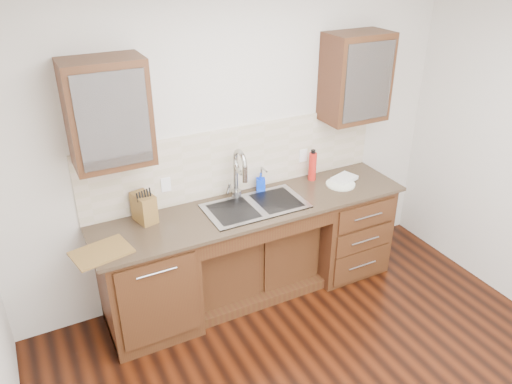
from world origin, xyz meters
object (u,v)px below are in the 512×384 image
water_bottle (312,167)px  cutting_board (101,252)px  plate (340,184)px  soap_bottle (261,182)px  knife_block (144,208)px

water_bottle → cutting_board: 2.00m
water_bottle → plate: water_bottle is taller
water_bottle → cutting_board: water_bottle is taller
soap_bottle → cutting_board: (-1.45, -0.35, -0.07)m
water_bottle → plate: bearing=-50.8°
soap_bottle → plate: (0.69, -0.23, -0.08)m
water_bottle → cutting_board: bearing=-170.6°
water_bottle → knife_block: water_bottle is taller
water_bottle → knife_block: bearing=-179.2°
water_bottle → plate: 0.30m
water_bottle → knife_block: (-1.56, -0.02, -0.02)m
plate → knife_block: 1.75m
knife_block → cutting_board: (-0.40, -0.30, -0.11)m
cutting_board → knife_block: bearing=36.8°
plate → knife_block: knife_block is taller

